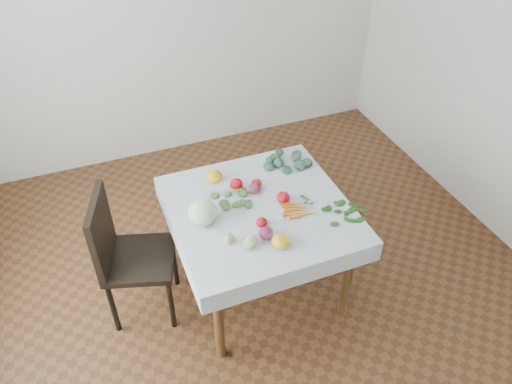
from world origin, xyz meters
The scene contains 19 objects.
ground centered at (0.00, 0.00, 0.00)m, with size 4.00×4.00×0.00m, color brown.
back_wall centered at (0.00, 2.00, 1.35)m, with size 4.00×0.04×2.70m, color silver.
table centered at (0.00, 0.00, 0.65)m, with size 1.00×1.00×0.75m.
tablecloth centered at (0.00, 0.00, 0.75)m, with size 1.12×1.12×0.01m, color white.
chair centered at (-0.87, 0.15, 0.55)m, with size 0.55×0.55×0.97m.
cabbage centered at (-0.37, 0.01, 0.84)m, with size 0.18×0.18×0.16m, color silver.
tomato_a centered at (-0.07, 0.24, 0.79)m, with size 0.09×0.09×0.08m, color red.
tomato_b centered at (0.06, 0.20, 0.79)m, with size 0.07×0.07×0.06m, color red.
tomato_c centered at (-0.05, -0.16, 0.79)m, with size 0.07×0.07×0.06m, color red.
tomato_d centered at (0.16, 0.00, 0.79)m, with size 0.09×0.09×0.07m, color red.
heirloom_back centered at (-0.18, 0.38, 0.80)m, with size 0.11×0.11×0.08m, color yellow.
heirloom_front centered at (-0.01, -0.36, 0.79)m, with size 0.11×0.11×0.08m, color yellow.
onion_a centered at (0.03, 0.16, 0.79)m, with size 0.08×0.08×0.07m, color #611B42.
onion_b centered at (-0.07, -0.27, 0.79)m, with size 0.09×0.09×0.08m, color #611B42.
tomatillo_cluster centered at (-0.23, -0.25, 0.78)m, with size 0.16×0.12×0.05m.
carrot_bunch centered at (0.21, -0.12, 0.77)m, with size 0.19×0.20×0.03m.
kale_bunch centered at (0.36, 0.38, 0.78)m, with size 0.33×0.25×0.04m.
basil_bunch centered at (0.48, -0.23, 0.76)m, with size 0.27×0.22×0.01m.
dill_bunch centered at (-0.17, 0.13, 0.77)m, with size 0.24×0.22×0.03m.
Camera 1 is at (-0.90, -2.23, 2.84)m, focal length 35.00 mm.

